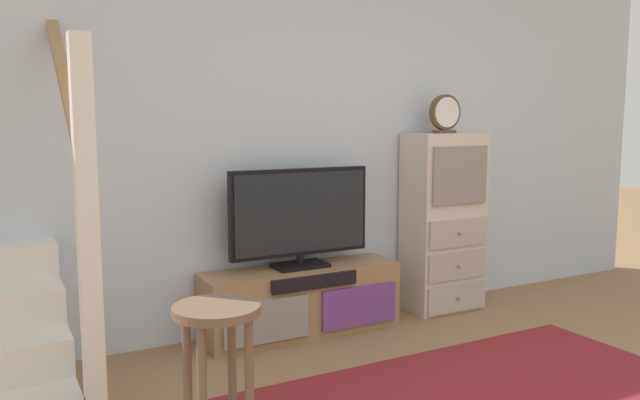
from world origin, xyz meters
TOP-DOWN VIEW (x-y plane):
  - back_wall at (0.00, 2.46)m, footprint 6.40×0.12m
  - media_console at (-0.30, 2.19)m, footprint 1.36×0.38m
  - television at (-0.30, 2.22)m, footprint 0.99×0.22m
  - side_cabinet at (0.90, 2.20)m, footprint 0.58×0.38m
  - desk_clock at (0.88, 2.19)m, footprint 0.26×0.08m
  - bar_stool_near at (-1.38, 0.78)m, footprint 0.34×0.34m

SIDE VIEW (x-z plane):
  - media_console at x=-0.30m, z-range 0.00..0.45m
  - bar_stool_near at x=-1.38m, z-range 0.18..0.90m
  - side_cabinet at x=0.90m, z-range 0.00..1.33m
  - television at x=-0.30m, z-range 0.47..1.14m
  - back_wall at x=0.00m, z-range 0.00..2.70m
  - desk_clock at x=0.88m, z-range 1.34..1.62m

